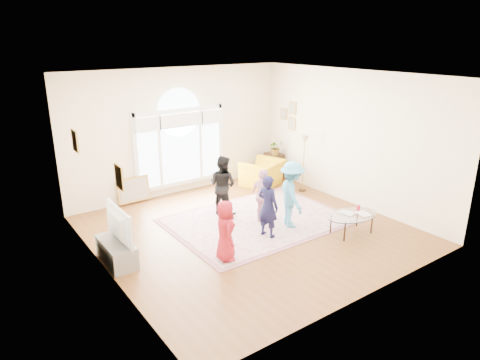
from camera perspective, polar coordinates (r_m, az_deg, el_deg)
ground at (r=9.11m, az=1.19°, el=-6.74°), size 6.00×6.00×0.00m
room_shell at (r=10.90m, az=-7.66°, el=6.09°), size 6.00×6.00×6.00m
area_rug at (r=9.57m, az=2.36°, el=-5.38°), size 3.60×2.60×0.02m
rug_border at (r=9.57m, az=2.36°, el=-5.40°), size 3.80×2.80×0.01m
tv_console at (r=8.12m, az=-16.14°, el=-9.21°), size 0.45×1.00×0.42m
television at (r=7.90m, az=-16.42°, el=-5.82°), size 0.17×1.09×0.63m
coffee_table at (r=9.12m, az=14.71°, el=-4.60°), size 1.23×0.87×0.54m
armchair at (r=11.70m, az=3.05°, el=0.94°), size 1.34×1.26×0.70m
side_cabinet at (r=12.46m, az=4.56°, el=2.00°), size 0.40×0.50×0.70m
floor_lamp at (r=11.14m, az=8.60°, el=4.82°), size 0.29×0.29×1.51m
plant_pedestal at (r=12.30m, az=4.72°, el=1.78°), size 0.20×0.20×0.70m
potted_plant at (r=12.15m, az=4.79°, el=4.36°), size 0.49×0.46×0.45m
leaning_picture at (r=10.87m, az=-13.87°, el=-2.98°), size 0.80×0.14×0.62m
child_red at (r=7.73m, az=-1.96°, el=-6.76°), size 0.53×0.64×1.14m
child_navy at (r=8.60m, az=3.74°, el=-3.52°), size 0.43×0.54×1.29m
child_black at (r=9.68m, az=-2.34°, el=-0.68°), size 0.74×0.82×1.37m
child_pink at (r=9.22m, az=3.09°, el=-2.19°), size 0.31×0.72×1.22m
child_blue at (r=9.08m, az=6.91°, el=-1.93°), size 0.84×1.06×1.43m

